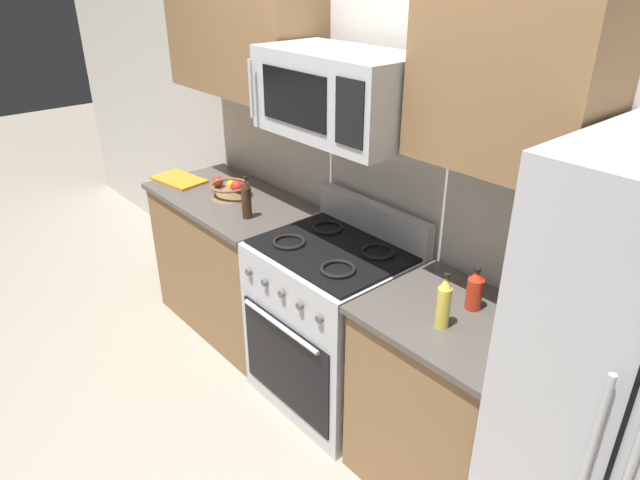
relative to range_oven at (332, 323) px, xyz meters
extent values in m
plane|color=gray|center=(0.00, -0.62, -0.47)|extent=(16.00, 16.00, 0.00)
cube|color=beige|center=(0.00, 0.38, 0.83)|extent=(8.00, 0.10, 2.60)
cube|color=olive|center=(-0.95, 0.00, -0.03)|extent=(1.07, 0.58, 0.88)
cube|color=#4C4742|center=(-0.95, 0.00, 0.42)|extent=(1.11, 0.62, 0.03)
cube|color=#B2B5BA|center=(0.00, 0.00, -0.02)|extent=(0.76, 0.62, 0.91)
cube|color=black|center=(0.00, -0.32, -0.11)|extent=(0.67, 0.01, 0.51)
cylinder|color=#B2B5BA|center=(0.00, -0.34, 0.15)|extent=(0.57, 0.02, 0.02)
cube|color=black|center=(0.00, 0.00, 0.44)|extent=(0.73, 0.56, 0.02)
cube|color=#B2B5BA|center=(0.00, 0.28, 0.53)|extent=(0.76, 0.06, 0.18)
torus|color=black|center=(-0.18, -0.13, 0.46)|extent=(0.17, 0.17, 0.02)
torus|color=black|center=(0.18, -0.13, 0.46)|extent=(0.17, 0.17, 0.02)
torus|color=black|center=(-0.18, 0.13, 0.46)|extent=(0.17, 0.17, 0.02)
torus|color=black|center=(0.18, 0.13, 0.46)|extent=(0.17, 0.17, 0.02)
cylinder|color=#4C4C51|center=(-0.27, -0.33, 0.32)|extent=(0.04, 0.02, 0.04)
cylinder|color=#4C4C51|center=(-0.14, -0.33, 0.32)|extent=(0.04, 0.02, 0.04)
cylinder|color=#4C4C51|center=(0.00, -0.33, 0.32)|extent=(0.04, 0.02, 0.04)
cylinder|color=#4C4C51|center=(0.14, -0.33, 0.32)|extent=(0.04, 0.02, 0.04)
cylinder|color=#4C4C51|center=(0.27, -0.33, 0.32)|extent=(0.04, 0.02, 0.04)
cube|color=olive|center=(0.74, 0.00, -0.03)|extent=(0.67, 0.58, 0.88)
cube|color=#4C4742|center=(0.74, 0.00, 0.42)|extent=(0.71, 0.62, 0.03)
cylinder|color=#B2B5BA|center=(1.48, -0.39, 0.46)|extent=(0.02, 0.02, 0.71)
cube|color=#B2B5BA|center=(0.00, 0.03, 1.20)|extent=(0.77, 0.40, 0.37)
cube|color=black|center=(-0.07, -0.17, 1.20)|extent=(0.42, 0.01, 0.23)
cube|color=black|center=(0.28, -0.17, 1.20)|extent=(0.15, 0.01, 0.26)
cylinder|color=#B2B5BA|center=(-0.35, -0.20, 1.20)|extent=(0.02, 0.02, 0.26)
cube|color=olive|center=(-0.95, 0.16, 1.41)|extent=(1.10, 0.34, 0.74)
cube|color=olive|center=(0.75, 0.16, 1.41)|extent=(0.70, 0.34, 0.74)
cylinder|color=#59AD66|center=(0.96, 0.14, 0.49)|extent=(0.15, 0.15, 0.11)
cylinder|color=black|center=(0.96, 0.14, 0.50)|extent=(0.13, 0.13, 0.10)
cylinder|color=yellow|center=(0.96, 0.14, 0.58)|extent=(0.04, 0.03, 0.24)
cylinder|color=red|center=(0.95, 0.17, 0.58)|extent=(0.05, 0.03, 0.25)
cylinder|color=black|center=(0.95, 0.14, 0.60)|extent=(0.02, 0.08, 0.29)
cone|color=brown|center=(-0.94, 0.00, 0.47)|extent=(0.23, 0.23, 0.07)
torus|color=brown|center=(-0.94, 0.00, 0.51)|extent=(0.24, 0.24, 0.02)
sphere|color=red|center=(-0.90, 0.03, 0.50)|extent=(0.07, 0.07, 0.07)
sphere|color=orange|center=(-0.95, 0.02, 0.50)|extent=(0.07, 0.07, 0.07)
sphere|color=red|center=(-1.13, 0.03, 0.47)|extent=(0.07, 0.07, 0.07)
cube|color=orange|center=(-1.39, -0.10, 0.44)|extent=(0.37, 0.26, 0.02)
cylinder|color=#382314|center=(-0.61, -0.09, 0.53)|extent=(0.05, 0.05, 0.18)
cone|color=#382314|center=(-0.61, -0.09, 0.64)|extent=(0.05, 0.05, 0.05)
cylinder|color=black|center=(-0.61, -0.09, 0.67)|extent=(0.02, 0.02, 0.01)
cylinder|color=gold|center=(0.76, -0.11, 0.52)|extent=(0.06, 0.06, 0.17)
cone|color=gold|center=(0.76, -0.11, 0.64)|extent=(0.05, 0.05, 0.05)
cylinder|color=black|center=(0.76, -0.11, 0.67)|extent=(0.02, 0.02, 0.01)
cylinder|color=red|center=(0.76, 0.10, 0.51)|extent=(0.07, 0.07, 0.14)
cone|color=red|center=(0.76, 0.10, 0.59)|extent=(0.06, 0.06, 0.04)
cylinder|color=black|center=(0.76, 0.10, 0.62)|extent=(0.03, 0.03, 0.01)
camera|label=1|loc=(1.83, -1.67, 1.74)|focal=31.67mm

